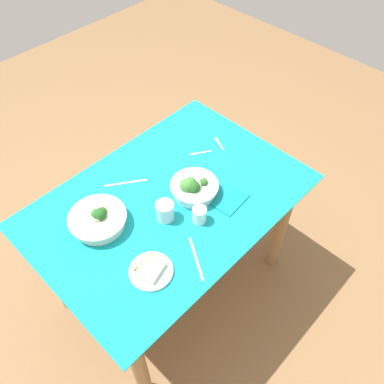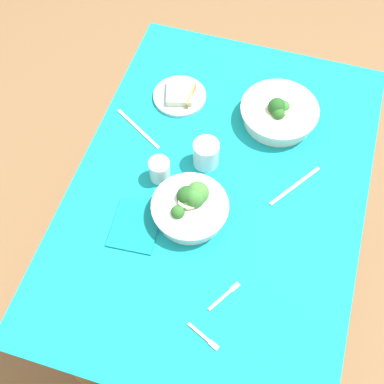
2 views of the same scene
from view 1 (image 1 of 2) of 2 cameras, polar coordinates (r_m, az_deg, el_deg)
ground_plane at (r=2.50m, az=-2.53°, el=-12.48°), size 6.00×6.00×0.00m
dining_table at (r=1.95m, az=-3.16°, el=-3.60°), size 1.26×0.88×0.78m
broccoli_bowl_far at (r=1.84m, az=0.22°, el=0.64°), size 0.22×0.22×0.11m
broccoli_bowl_near at (r=1.78m, az=-13.26°, el=-3.85°), size 0.25×0.25×0.10m
bread_side_plate at (r=1.63m, az=-5.91°, el=-11.07°), size 0.18×0.18×0.03m
water_glass_center at (r=1.74m, az=1.06°, el=-3.28°), size 0.06×0.06×0.08m
water_glass_side at (r=1.75m, az=-3.87°, el=-2.73°), size 0.08×0.08×0.09m
fork_by_far_bowl at (r=2.11m, az=3.90°, el=6.98°), size 0.05×0.10×0.00m
fork_by_near_bowl at (r=2.05m, az=1.11°, el=5.59°), size 0.10×0.07×0.00m
table_knife_left at (r=1.66m, az=0.60°, el=-9.52°), size 0.12×0.18×0.00m
table_knife_right at (r=1.93m, az=-9.45°, el=1.28°), size 0.18×0.12×0.00m
napkin_folded_upper at (r=1.85m, az=5.23°, el=-0.94°), size 0.17×0.15×0.01m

